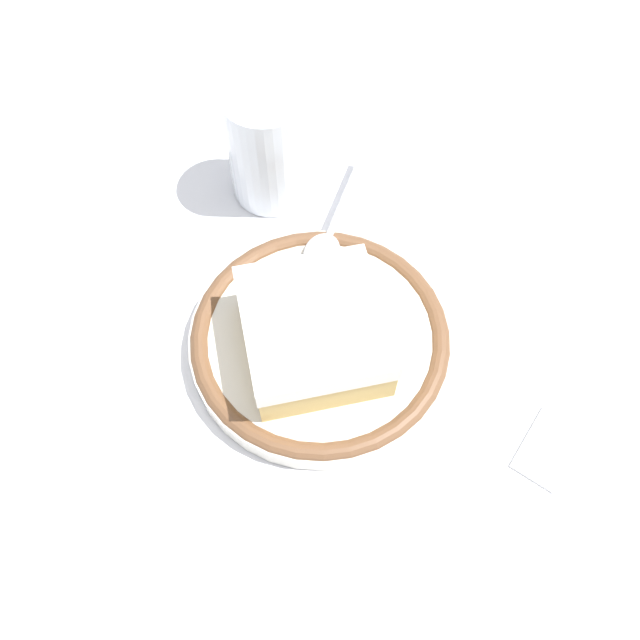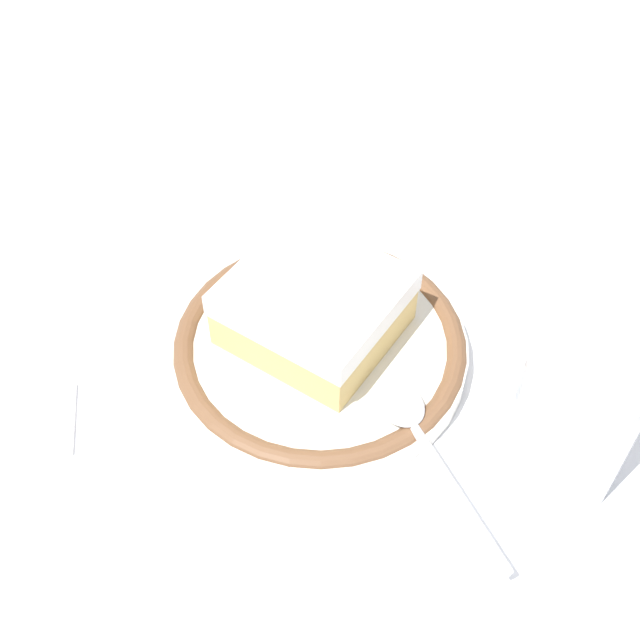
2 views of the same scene
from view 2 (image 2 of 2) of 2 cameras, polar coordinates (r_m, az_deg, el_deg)
ground_plane at (r=0.51m, az=5.08°, el=-2.34°), size 2.40×2.40×0.00m
placemat at (r=0.51m, az=5.09°, el=-2.29°), size 0.43×0.39×0.00m
plate at (r=0.50m, az=0.00°, el=-1.95°), size 0.18×0.18×0.02m
cake_slice at (r=0.48m, az=-0.41°, el=0.91°), size 0.10×0.11×0.04m
spoon at (r=0.46m, az=6.63°, el=-7.38°), size 0.06×0.13×0.01m
cup at (r=0.45m, az=17.37°, el=-6.84°), size 0.06×0.06×0.09m
sugar_packet at (r=0.50m, az=-18.55°, el=-6.62°), size 0.05×0.06×0.01m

